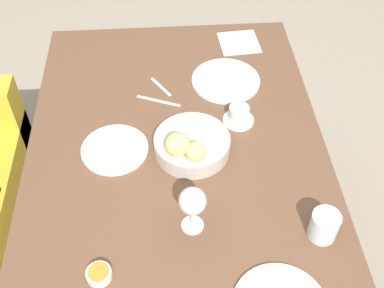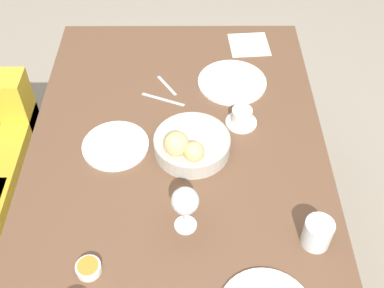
# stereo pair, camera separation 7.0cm
# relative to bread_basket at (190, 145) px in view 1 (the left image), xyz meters

# --- Properties ---
(ground_plane) EXTENTS (10.00, 10.00, 0.00)m
(ground_plane) POSITION_rel_bread_basket_xyz_m (-0.08, 0.04, -0.78)
(ground_plane) COLOR gray
(dining_table) EXTENTS (1.59, 0.96, 0.74)m
(dining_table) POSITION_rel_bread_basket_xyz_m (-0.08, 0.04, -0.12)
(dining_table) COLOR brown
(dining_table) RESTS_ON ground_plane
(bread_basket) EXTENTS (0.24, 0.24, 0.12)m
(bread_basket) POSITION_rel_bread_basket_xyz_m (0.00, 0.00, 0.00)
(bread_basket) COLOR #B2ADA3
(bread_basket) RESTS_ON dining_table
(plate_near_right) EXTENTS (0.25, 0.25, 0.01)m
(plate_near_right) POSITION_rel_bread_basket_xyz_m (0.34, -0.15, -0.03)
(plate_near_right) COLOR white
(plate_near_right) RESTS_ON dining_table
(plate_far_center) EXTENTS (0.22, 0.22, 0.01)m
(plate_far_center) POSITION_rel_bread_basket_xyz_m (0.03, 0.24, -0.03)
(plate_far_center) COLOR white
(plate_far_center) RESTS_ON dining_table
(water_tumbler) EXTENTS (0.08, 0.08, 0.09)m
(water_tumbler) POSITION_rel_bread_basket_xyz_m (-0.33, -0.34, 0.01)
(water_tumbler) COLOR silver
(water_tumbler) RESTS_ON dining_table
(wine_glass) EXTENTS (0.08, 0.08, 0.16)m
(wine_glass) POSITION_rel_bread_basket_xyz_m (-0.27, 0.01, 0.08)
(wine_glass) COLOR silver
(wine_glass) RESTS_ON dining_table
(coffee_cup) EXTENTS (0.11, 0.11, 0.06)m
(coffee_cup) POSITION_rel_bread_basket_xyz_m (0.13, -0.17, -0.01)
(coffee_cup) COLOR white
(coffee_cup) RESTS_ON dining_table
(jam_bowl_honey) EXTENTS (0.07, 0.07, 0.03)m
(jam_bowl_honey) POSITION_rel_bread_basket_xyz_m (-0.41, 0.26, -0.02)
(jam_bowl_honey) COLOR white
(jam_bowl_honey) RESTS_ON dining_table
(fork_silver) EXTENTS (0.07, 0.16, 0.00)m
(fork_silver) POSITION_rel_bread_basket_xyz_m (0.25, 0.10, -0.04)
(fork_silver) COLOR #B7B7BC
(fork_silver) RESTS_ON dining_table
(spoon_coffee) EXTENTS (0.11, 0.08, 0.00)m
(spoon_coffee) POSITION_rel_bread_basket_xyz_m (0.33, 0.09, -0.04)
(spoon_coffee) COLOR #B7B7BC
(spoon_coffee) RESTS_ON dining_table
(napkin) EXTENTS (0.17, 0.17, 0.00)m
(napkin) POSITION_rel_bread_basket_xyz_m (0.58, -0.24, -0.03)
(napkin) COLOR silver
(napkin) RESTS_ON dining_table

